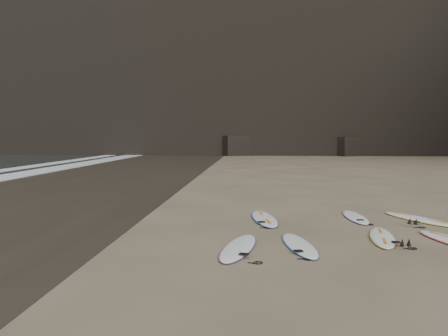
{
  "coord_description": "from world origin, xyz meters",
  "views": [
    {
      "loc": [
        -3.74,
        -10.38,
        2.54
      ],
      "look_at": [
        -4.58,
        3.42,
        1.5
      ],
      "focal_mm": 35.0,
      "sensor_mm": 36.0,
      "label": 1
    }
  ],
  "objects_px": {
    "surfboard_2": "(382,237)",
    "surfboard_0": "(239,247)",
    "surfboard_7": "(418,219)",
    "surfboard_6": "(355,217)",
    "surfboard_1": "(299,245)",
    "surfboard_5": "(264,218)"
  },
  "relations": [
    {
      "from": "surfboard_2",
      "to": "surfboard_0",
      "type": "bearing_deg",
      "value": -150.0
    },
    {
      "from": "surfboard_1",
      "to": "surfboard_2",
      "type": "distance_m",
      "value": 2.3
    },
    {
      "from": "surfboard_5",
      "to": "surfboard_7",
      "type": "distance_m",
      "value": 4.61
    },
    {
      "from": "surfboard_0",
      "to": "surfboard_6",
      "type": "height_order",
      "value": "surfboard_0"
    },
    {
      "from": "surfboard_5",
      "to": "surfboard_7",
      "type": "relative_size",
      "value": 1.02
    },
    {
      "from": "surfboard_5",
      "to": "surfboard_6",
      "type": "bearing_deg",
      "value": 0.74
    },
    {
      "from": "surfboard_1",
      "to": "surfboard_7",
      "type": "relative_size",
      "value": 0.9
    },
    {
      "from": "surfboard_0",
      "to": "surfboard_2",
      "type": "distance_m",
      "value": 3.7
    },
    {
      "from": "surfboard_0",
      "to": "surfboard_5",
      "type": "distance_m",
      "value": 3.49
    },
    {
      "from": "surfboard_6",
      "to": "surfboard_5",
      "type": "bearing_deg",
      "value": -172.16
    },
    {
      "from": "surfboard_0",
      "to": "surfboard_7",
      "type": "xyz_separation_m",
      "value": [
        5.29,
        3.65,
        0.0
      ]
    },
    {
      "from": "surfboard_1",
      "to": "surfboard_5",
      "type": "relative_size",
      "value": 0.89
    },
    {
      "from": "surfboard_2",
      "to": "surfboard_5",
      "type": "height_order",
      "value": "surfboard_5"
    },
    {
      "from": "surfboard_0",
      "to": "surfboard_2",
      "type": "height_order",
      "value": "surfboard_0"
    },
    {
      "from": "surfboard_1",
      "to": "surfboard_2",
      "type": "relative_size",
      "value": 1.02
    },
    {
      "from": "surfboard_6",
      "to": "surfboard_1",
      "type": "bearing_deg",
      "value": -121.3
    },
    {
      "from": "surfboard_1",
      "to": "surfboard_2",
      "type": "bearing_deg",
      "value": 14.74
    },
    {
      "from": "surfboard_2",
      "to": "surfboard_5",
      "type": "bearing_deg",
      "value": 152.77
    },
    {
      "from": "surfboard_2",
      "to": "surfboard_6",
      "type": "xyz_separation_m",
      "value": [
        -0.02,
        2.66,
        -0.0
      ]
    },
    {
      "from": "surfboard_2",
      "to": "surfboard_7",
      "type": "relative_size",
      "value": 0.89
    },
    {
      "from": "surfboard_6",
      "to": "surfboard_7",
      "type": "xyz_separation_m",
      "value": [
        1.81,
        -0.2,
        0.01
      ]
    },
    {
      "from": "surfboard_0",
      "to": "surfboard_5",
      "type": "bearing_deg",
      "value": 89.38
    }
  ]
}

